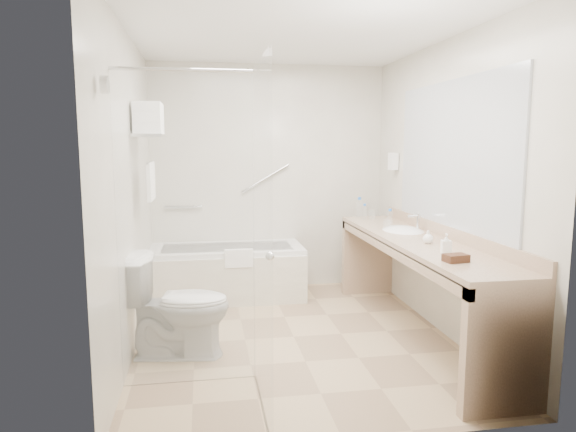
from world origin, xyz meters
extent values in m
plane|color=tan|center=(0.00, 0.00, 0.00)|extent=(3.20, 3.20, 0.00)
cube|color=silver|center=(0.00, 0.00, 2.50)|extent=(2.60, 3.20, 0.10)
cube|color=beige|center=(0.00, 1.60, 1.25)|extent=(2.60, 0.10, 2.50)
cube|color=beige|center=(0.00, -1.60, 1.25)|extent=(2.60, 0.10, 2.50)
cube|color=beige|center=(-1.30, 0.00, 1.25)|extent=(0.10, 3.20, 2.50)
cube|color=beige|center=(1.30, 0.00, 1.25)|extent=(0.10, 3.20, 2.50)
cube|color=white|center=(-0.50, 1.25, 0.28)|extent=(1.60, 0.70, 0.55)
cube|color=silver|center=(-0.50, 0.89, 0.25)|extent=(1.60, 0.02, 0.50)
cube|color=white|center=(-0.40, 0.90, 0.50)|extent=(0.28, 0.06, 0.18)
cylinder|color=silver|center=(-0.95, 1.56, 0.95)|extent=(0.40, 0.03, 0.03)
cylinder|color=silver|center=(-0.05, 1.56, 1.25)|extent=(0.53, 0.03, 0.33)
cube|color=silver|center=(-0.85, -0.70, 1.05)|extent=(0.90, 0.01, 2.10)
cube|color=silver|center=(-0.40, -1.15, 1.05)|extent=(0.02, 0.90, 2.10)
cylinder|color=silver|center=(-0.85, -0.70, 2.10)|extent=(0.90, 0.02, 0.02)
sphere|color=silver|center=(-0.37, -1.30, 1.00)|extent=(0.05, 0.05, 0.05)
cylinder|color=silver|center=(-1.25, -1.15, 1.95)|extent=(0.04, 0.10, 0.10)
cube|color=silver|center=(-1.17, 0.35, 1.70)|extent=(0.24, 0.55, 0.02)
cylinder|color=silver|center=(-1.17, 0.35, 1.48)|extent=(0.02, 0.55, 0.02)
cube|color=white|center=(-1.17, 0.35, 1.32)|extent=(0.03, 0.42, 0.32)
cube|color=white|center=(-1.17, 0.35, 1.76)|extent=(0.22, 0.40, 0.08)
cube|color=white|center=(-1.17, 0.35, 1.84)|extent=(0.22, 0.40, 0.08)
cube|color=white|center=(-1.17, 0.35, 1.93)|extent=(0.22, 0.40, 0.08)
cube|color=tan|center=(1.02, -0.15, 0.82)|extent=(0.55, 2.70, 0.05)
cube|color=tan|center=(1.29, -0.15, 0.90)|extent=(0.03, 2.70, 0.10)
cube|color=tan|center=(0.77, -0.15, 0.77)|extent=(0.04, 2.70, 0.08)
cube|color=tan|center=(1.02, -1.46, 0.40)|extent=(0.55, 0.08, 0.80)
cube|color=tan|center=(1.02, 1.16, 0.40)|extent=(0.55, 0.08, 0.80)
ellipsoid|color=white|center=(1.05, 0.25, 0.82)|extent=(0.40, 0.52, 0.14)
cylinder|color=silver|center=(1.20, 0.25, 0.93)|extent=(0.03, 0.03, 0.14)
cube|color=#B0B6BD|center=(1.29, -0.15, 1.55)|extent=(0.02, 2.00, 1.20)
cube|color=white|center=(1.25, 1.05, 1.45)|extent=(0.08, 0.10, 0.18)
imported|color=white|center=(-0.95, -0.22, 0.39)|extent=(0.86, 0.55, 0.79)
cube|color=#4B2D1B|center=(0.92, -1.00, 0.88)|extent=(0.17, 0.13, 0.05)
imported|color=white|center=(0.97, -0.76, 0.88)|extent=(0.10, 0.16, 0.07)
imported|color=white|center=(1.02, -0.37, 0.89)|extent=(0.12, 0.13, 0.08)
cylinder|color=silver|center=(0.99, 0.42, 0.93)|extent=(0.06, 0.06, 0.16)
cylinder|color=blue|center=(0.99, 0.42, 1.02)|extent=(0.03, 0.03, 0.02)
cylinder|color=silver|center=(0.90, 1.10, 0.95)|extent=(0.07, 0.07, 0.19)
cylinder|color=blue|center=(0.90, 1.10, 1.06)|extent=(0.04, 0.04, 0.03)
cylinder|color=silver|center=(0.91, 0.93, 0.92)|extent=(0.05, 0.05, 0.15)
cylinder|color=blue|center=(0.91, 0.93, 1.01)|extent=(0.03, 0.03, 0.02)
cylinder|color=silver|center=(1.01, 0.99, 0.90)|extent=(0.08, 0.08, 0.09)
cylinder|color=silver|center=(0.93, 0.33, 0.89)|extent=(0.08, 0.08, 0.09)
camera|label=1|loc=(-0.73, -4.13, 1.63)|focal=32.00mm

